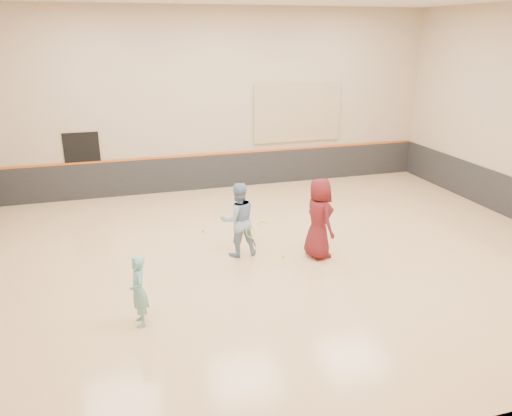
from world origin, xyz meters
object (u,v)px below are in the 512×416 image
object	(u,v)px
spare_racket	(263,222)
instructor	(238,220)
girl	(139,291)
young_man	(319,218)

from	to	relation	value
spare_racket	instructor	bearing A→B (deg)	-124.01
girl	instructor	world-z (taller)	instructor
young_man	spare_racket	world-z (taller)	young_man
girl	spare_racket	xyz separation A→B (m)	(3.72, 4.23, -0.61)
girl	instructor	bearing A→B (deg)	130.88
girl	instructor	size ratio (longest dim) A/B	0.76
spare_racket	young_man	bearing A→B (deg)	-75.02
instructor	young_man	size ratio (longest dim) A/B	0.93
instructor	girl	bearing A→B (deg)	40.72
young_man	spare_racket	distance (m)	2.64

